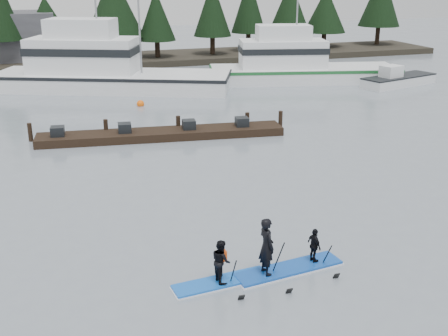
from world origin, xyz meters
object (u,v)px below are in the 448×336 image
object	(u,v)px
paddleboard_solo	(221,268)
paddleboard_duo	(283,254)
fishing_boat_large	(105,79)
floating_dock	(162,134)
fishing_boat_medium	(298,73)

from	to	relation	value
paddleboard_solo	paddleboard_duo	bearing A→B (deg)	-3.98
fishing_boat_large	floating_dock	distance (m)	14.63
fishing_boat_medium	paddleboard_duo	world-z (taller)	fishing_boat_medium
floating_dock	paddleboard_solo	distance (m)	15.57
floating_dock	paddleboard_solo	size ratio (longest dim) A/B	4.53
fishing_boat_large	paddleboard_duo	xyz separation A→B (m)	(1.66, -30.00, -0.13)
fishing_boat_medium	paddleboard_duo	bearing A→B (deg)	-102.85
fishing_boat_medium	paddleboard_solo	xyz separation A→B (m)	(-15.96, -28.45, -0.12)
fishing_boat_large	paddleboard_solo	distance (m)	30.05
fishing_boat_medium	paddleboard_solo	size ratio (longest dim) A/B	5.37
fishing_boat_medium	fishing_boat_large	bearing A→B (deg)	-172.48
fishing_boat_medium	paddleboard_solo	world-z (taller)	fishing_boat_medium
paddleboard_duo	fishing_boat_medium	bearing A→B (deg)	57.03
fishing_boat_large	paddleboard_solo	world-z (taller)	fishing_boat_large
fishing_boat_large	fishing_boat_medium	size ratio (longest dim) A/B	1.16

